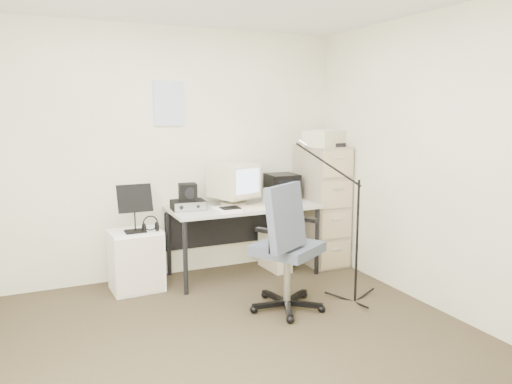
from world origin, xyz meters
name	(u,v)px	position (x,y,z in m)	size (l,w,h in m)	color
floor	(241,346)	(0.00, 0.00, -0.01)	(3.60, 3.60, 0.01)	#2C291A
wall_back	(172,154)	(0.00, 1.80, 1.25)	(3.60, 0.02, 2.50)	beige
wall_front	(432,236)	(0.00, -1.80, 1.25)	(3.60, 0.02, 2.50)	beige
wall_right	(440,163)	(1.80, 0.00, 1.25)	(0.02, 3.60, 2.50)	beige
wall_calendar	(169,103)	(-0.02, 1.79, 1.75)	(0.30, 0.02, 0.44)	white
filing_cabinet	(321,205)	(1.58, 1.48, 0.65)	(0.40, 0.60, 1.30)	tan
printer	(325,138)	(1.58, 1.43, 1.38)	(0.44, 0.30, 0.17)	#C3BB92
desk	(243,240)	(0.63, 1.45, 0.36)	(1.50, 0.70, 0.73)	#B6B8A2
crt_monitor	(233,184)	(0.56, 1.52, 0.94)	(0.39, 0.41, 0.43)	#C3BB92
crt_tv	(282,187)	(1.14, 1.58, 0.87)	(0.31, 0.32, 0.28)	black
desk_speaker	(268,195)	(0.94, 1.52, 0.80)	(0.08, 0.08, 0.15)	beige
keyboard	(253,208)	(0.65, 1.25, 0.74)	(0.43, 0.15, 0.02)	#C3BB92
mouse	(284,205)	(0.98, 1.22, 0.75)	(0.07, 0.11, 0.03)	black
radio_receiver	(188,205)	(0.07, 1.48, 0.78)	(0.32, 0.23, 0.09)	black
radio_speaker	(188,192)	(0.07, 1.48, 0.90)	(0.16, 0.15, 0.16)	black
papers	(226,210)	(0.38, 1.27, 0.74)	(0.22, 0.30, 0.02)	white
pc_tower	(275,251)	(1.01, 1.48, 0.20)	(0.19, 0.42, 0.40)	#C3BB92
office_chair	(287,246)	(0.62, 0.46, 0.56)	(0.64, 0.64, 1.12)	slate
side_cart	(136,260)	(-0.46, 1.46, 0.29)	(0.46, 0.37, 0.57)	white
music_stand	(135,208)	(-0.46, 1.41, 0.80)	(0.31, 0.17, 0.46)	black
headphones	(151,226)	(-0.33, 1.37, 0.62)	(0.16, 0.16, 0.03)	black
mic_stand	(358,223)	(1.26, 0.37, 0.72)	(0.02, 0.02, 1.43)	black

